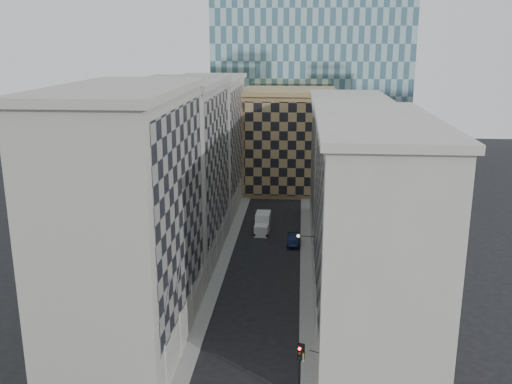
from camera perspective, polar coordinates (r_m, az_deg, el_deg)
The scene contains 15 objects.
sidewalk_west at distance 72.43m, azimuth -3.36°, elevation -7.21°, with size 1.50×100.00×0.15m, color gray.
sidewalk_east at distance 71.80m, azimuth 5.04°, elevation -7.45°, with size 1.50×100.00×0.15m, color gray.
bldg_left_a at distance 52.14m, azimuth -12.57°, elevation -2.77°, with size 10.80×22.80×23.70m.
bldg_left_b at distance 72.83m, azimuth -7.57°, elevation 2.09°, with size 10.80×22.80×22.70m.
bldg_left_c at distance 94.11m, azimuth -4.79°, elevation 4.78°, with size 10.80×22.80×21.70m.
bldg_right_a at distance 54.56m, azimuth 11.30°, elevation -3.56°, with size 10.80×26.80×20.70m.
bldg_right_b at distance 80.61m, azimuth 9.17°, elevation 2.21°, with size 10.80×28.80×19.70m.
tan_block at distance 105.85m, azimuth 3.28°, elevation 5.18°, with size 16.80×14.80×18.80m.
church_tower at distance 118.47m, azimuth 2.58°, elevation 14.75°, with size 7.20×7.20×51.50m.
flagpoles_left at distance 47.72m, azimuth -8.26°, elevation -9.17°, with size 0.10×6.33×2.33m.
bracket_lamp at distance 64.01m, azimuth 4.41°, elevation -4.41°, with size 1.98×0.36×0.36m.
traffic_light at distance 45.79m, azimuth 4.42°, elevation -16.42°, with size 0.58×0.58×4.78m.
box_truck at distance 83.85m, azimuth 0.66°, elevation -3.23°, with size 2.23×5.11×2.77m.
dark_car at distance 79.11m, azimuth 3.75°, elevation -4.74°, with size 1.59×4.55×1.50m, color #0E1535.
shop_sign at distance 45.91m, azimuth 4.96°, elevation -15.97°, with size 1.25×0.66×0.78m.
Camera 1 is at (4.28, -36.40, 27.40)m, focal length 40.00 mm.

